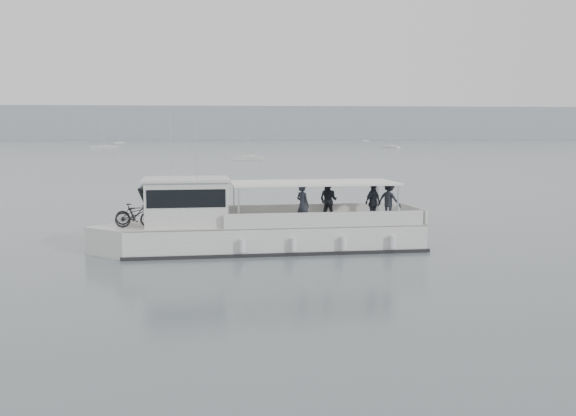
{
  "coord_description": "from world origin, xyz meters",
  "views": [
    {
      "loc": [
        3.6,
        -21.21,
        4.41
      ],
      "look_at": [
        5.6,
        3.16,
        1.6
      ],
      "focal_mm": 40.0,
      "sensor_mm": 36.0,
      "label": 1
    }
  ],
  "objects": [
    {
      "name": "tour_boat",
      "position": [
        3.99,
        3.08,
        0.88
      ],
      "size": [
        12.85,
        3.88,
        5.35
      ],
      "rotation": [
        0.0,
        0.0,
        0.07
      ],
      "color": "silver",
      "rests_on": "ground"
    },
    {
      "name": "ground",
      "position": [
        0.0,
        0.0,
        0.0
      ],
      "size": [
        1400.0,
        1400.0,
        0.0
      ],
      "primitive_type": "plane",
      "color": "#535E62",
      "rests_on": "ground"
    },
    {
      "name": "moored_fleet",
      "position": [
        -31.22,
        233.56,
        0.36
      ],
      "size": [
        430.87,
        306.69,
        10.45
      ],
      "color": "silver",
      "rests_on": "ground"
    },
    {
      "name": "headland",
      "position": [
        0.0,
        560.0,
        14.0
      ],
      "size": [
        1400.0,
        90.0,
        28.0
      ],
      "primitive_type": "cube",
      "color": "#939EA8",
      "rests_on": "ground"
    }
  ]
}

